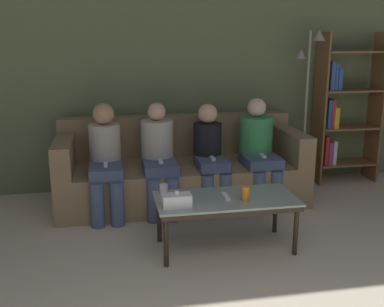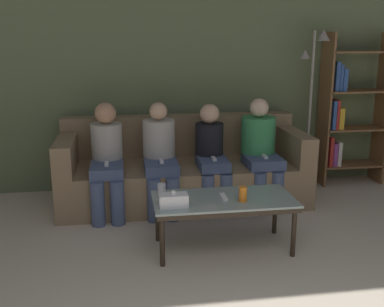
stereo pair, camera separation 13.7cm
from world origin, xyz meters
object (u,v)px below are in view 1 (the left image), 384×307
standing_lamp (308,93)px  seated_person_mid_left (159,154)px  seated_person_mid_right (210,154)px  seated_person_right_end (258,148)px  seated_person_left_end (105,157)px  coffee_table (226,203)px  cup_near_left (164,189)px  couch (181,172)px  bookshelf (341,111)px  tissue_box (177,200)px  cup_near_right (245,194)px  game_remote (226,196)px

standing_lamp → seated_person_mid_left: 1.85m
seated_person_mid_right → seated_person_right_end: (0.52, 0.03, 0.03)m
seated_person_left_end → seated_person_mid_left: seated_person_left_end is taller
seated_person_mid_left → seated_person_right_end: 1.04m
coffee_table → seated_person_right_end: seated_person_right_end is taller
cup_near_left → couch: bearing=73.2°
bookshelf → standing_lamp: size_ratio=0.99×
seated_person_right_end → tissue_box: bearing=-132.5°
standing_lamp → cup_near_right: bearing=-128.5°
seated_person_left_end → seated_person_right_end: seated_person_right_end is taller
cup_near_right → game_remote: size_ratio=0.79×
cup_near_right → seated_person_left_end: bearing=135.6°
bookshelf → coffee_table: bearing=-139.9°
couch → seated_person_mid_right: size_ratio=2.42×
coffee_table → bookshelf: size_ratio=0.65×
seated_person_mid_right → seated_person_right_end: bearing=2.9°
coffee_table → seated_person_mid_right: (0.09, 0.97, 0.16)m
seated_person_left_end → cup_near_left: bearing=-60.1°
standing_lamp → game_remote: bearing=-133.4°
bookshelf → tissue_box: bearing=-143.5°
seated_person_left_end → seated_person_mid_left: 0.52m
seated_person_left_end → seated_person_right_end: size_ratio=0.99×
coffee_table → bookshelf: bookshelf is taller
couch → seated_person_left_end: 0.86m
standing_lamp → seated_person_left_end: 2.34m
game_remote → bookshelf: 2.38m
tissue_box → coffee_table: bearing=16.8°
bookshelf → seated_person_mid_left: 2.31m
coffee_table → tissue_box: bearing=-163.2°
couch → seated_person_mid_left: bearing=-139.4°
seated_person_mid_right → seated_person_right_end: seated_person_right_end is taller
seated_person_mid_left → seated_person_right_end: (1.04, 0.02, 0.02)m
game_remote → standing_lamp: (1.30, 1.37, 0.65)m
coffee_table → cup_near_left: (-0.49, 0.16, 0.09)m
coffee_table → cup_near_left: bearing=162.0°
tissue_box → cup_near_right: bearing=3.2°
coffee_table → seated_person_mid_left: (-0.43, 0.98, 0.18)m
tissue_box → seated_person_right_end: (1.03, 1.13, 0.10)m
coffee_table → standing_lamp: (1.30, 1.37, 0.70)m
standing_lamp → coffee_table: bearing=-133.4°
tissue_box → standing_lamp: 2.36m
seated_person_left_end → standing_lamp: bearing=10.1°
cup_near_left → seated_person_mid_right: size_ratio=0.09×
couch → standing_lamp: standing_lamp is taller
couch → coffee_table: 1.22m
cup_near_right → coffee_table: bearing=144.2°
bookshelf → standing_lamp: standing_lamp is taller
cup_near_right → tissue_box: size_ratio=0.54×
couch → cup_near_left: couch is taller
cup_near_left → seated_person_right_end: (1.10, 0.84, 0.10)m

